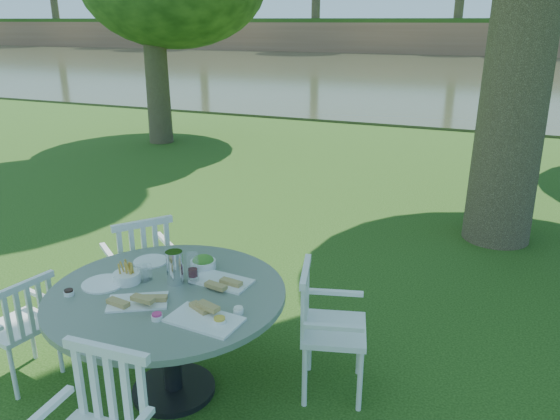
# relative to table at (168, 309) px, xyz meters

# --- Properties ---
(ground) EXTENTS (140.00, 140.00, 0.00)m
(ground) POSITION_rel_table_xyz_m (0.16, 1.31, -0.64)
(ground) COLOR #15360B
(ground) RESTS_ON ground
(table) EXTENTS (1.52, 1.52, 0.77)m
(table) POSITION_rel_table_xyz_m (0.00, 0.00, 0.00)
(table) COLOR black
(table) RESTS_ON ground
(chair_ne) EXTENTS (0.53, 0.55, 0.90)m
(chair_ne) POSITION_rel_table_xyz_m (0.90, 0.42, -0.11)
(chair_ne) COLOR white
(chair_ne) RESTS_ON ground
(chair_nw) EXTENTS (0.64, 0.65, 0.94)m
(chair_nw) POSITION_rel_table_xyz_m (-0.71, 0.69, -0.08)
(chair_nw) COLOR white
(chair_nw) RESTS_ON ground
(chair_sw) EXTENTS (0.44, 0.47, 0.80)m
(chair_sw) POSITION_rel_table_xyz_m (-0.97, -0.28, -0.16)
(chair_sw) COLOR white
(chair_sw) RESTS_ON ground
(tableware) EXTENTS (1.20, 0.86, 0.22)m
(tableware) POSITION_rel_table_xyz_m (-0.02, 0.08, 0.17)
(tableware) COLOR white
(tableware) RESTS_ON table
(river) EXTENTS (100.00, 28.00, 0.12)m
(river) POSITION_rel_table_xyz_m (0.16, 24.31, -0.64)
(river) COLOR #313720
(river) RESTS_ON ground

